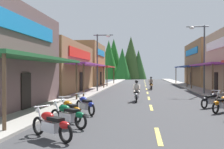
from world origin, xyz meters
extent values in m
cube|color=#38383A|center=(0.00, 27.11, -0.05)|extent=(9.69, 84.21, 0.10)
cube|color=#9E9991|center=(-5.91, 27.11, 0.06)|extent=(2.12, 84.21, 0.12)
cube|color=#9E9991|center=(5.91, 27.11, 0.06)|extent=(2.12, 84.21, 0.12)
cube|color=#E0C64C|center=(0.00, 7.63, 0.01)|extent=(0.16, 2.40, 0.01)
cube|color=#E0C64C|center=(0.00, 14.30, 0.01)|extent=(0.16, 2.40, 0.01)
cube|color=#E0C64C|center=(0.00, 19.53, 0.01)|extent=(0.16, 2.40, 0.01)
cube|color=#E0C64C|center=(0.00, 24.72, 0.01)|extent=(0.16, 2.40, 0.01)
cube|color=#E0C64C|center=(0.00, 30.12, 0.01)|extent=(0.16, 2.40, 0.01)
cube|color=#E0C64C|center=(0.00, 36.86, 0.01)|extent=(0.16, 2.40, 0.01)
cube|color=#E0C64C|center=(0.00, 42.49, 0.01)|extent=(0.16, 2.40, 0.01)
cube|color=#E0C64C|center=(0.00, 49.00, 0.01)|extent=(0.16, 2.40, 0.01)
cube|color=#E0C64C|center=(0.00, 55.43, 0.01)|extent=(0.16, 2.40, 0.01)
cube|color=#E0C64C|center=(0.00, 61.05, 0.01)|extent=(0.16, 2.40, 0.01)
cube|color=#236033|center=(-6.07, 12.21, 2.90)|extent=(1.80, 10.23, 0.16)
cylinder|color=brown|center=(-5.37, 7.29, 1.41)|extent=(0.14, 0.14, 2.82)
cylinder|color=brown|center=(-5.37, 17.12, 1.41)|extent=(0.14, 0.14, 2.82)
cube|color=#197FCC|center=(-6.91, 12.21, 4.67)|extent=(0.10, 7.96, 0.90)
cube|color=black|center=(-6.93, 12.21, 1.05)|extent=(0.08, 1.10, 2.10)
cube|color=olive|center=(-10.65, 24.87, 2.57)|extent=(7.37, 12.71, 5.14)
cube|color=#8C338C|center=(-6.07, 24.87, 2.90)|extent=(1.80, 11.44, 0.16)
cylinder|color=brown|center=(-5.37, 19.35, 1.41)|extent=(0.14, 0.14, 2.82)
cylinder|color=brown|center=(-5.37, 30.39, 1.41)|extent=(0.14, 0.14, 2.82)
cube|color=red|center=(-6.91, 24.87, 4.01)|extent=(0.10, 8.90, 0.90)
cube|color=black|center=(-6.93, 24.87, 1.05)|extent=(0.08, 1.10, 2.10)
cube|color=olive|center=(-10.34, 37.62, 3.25)|extent=(6.74, 9.87, 6.49)
cube|color=#B72D28|center=(-6.07, 37.62, 2.90)|extent=(1.80, 8.88, 0.16)
cylinder|color=brown|center=(-5.37, 33.38, 1.41)|extent=(0.14, 0.14, 2.82)
cylinder|color=brown|center=(-5.37, 41.87, 1.41)|extent=(0.14, 0.14, 2.82)
cube|color=#197FCC|center=(-6.91, 37.62, 5.06)|extent=(0.10, 6.91, 0.90)
cube|color=black|center=(-6.93, 37.62, 1.05)|extent=(0.08, 1.10, 2.10)
cube|color=#8C338C|center=(6.07, 25.57, 2.90)|extent=(1.80, 9.54, 0.16)
cylinder|color=brown|center=(5.37, 21.00, 1.41)|extent=(0.14, 0.14, 2.82)
cylinder|color=brown|center=(5.37, 30.14, 1.41)|extent=(0.14, 0.14, 2.82)
cube|color=white|center=(6.91, 25.57, 4.93)|extent=(0.10, 7.42, 0.90)
cube|color=black|center=(6.93, 25.57, 1.05)|extent=(0.08, 1.10, 2.10)
cube|color=olive|center=(9.97, 38.59, 3.31)|extent=(6.01, 12.64, 6.62)
cube|color=navy|center=(6.07, 38.59, 2.90)|extent=(1.80, 11.37, 0.16)
cylinder|color=brown|center=(5.37, 33.10, 1.41)|extent=(0.14, 0.14, 2.82)
cylinder|color=brown|center=(5.37, 44.08, 1.41)|extent=(0.14, 0.14, 2.82)
cube|color=#197FCC|center=(6.91, 38.59, 5.16)|extent=(0.10, 8.85, 0.90)
cube|color=black|center=(6.93, 38.59, 1.05)|extent=(0.08, 1.10, 2.10)
cylinder|color=#474C51|center=(-5.24, 25.12, 3.05)|extent=(0.14, 0.14, 6.10)
cylinder|color=#474C51|center=(-4.62, 25.12, 6.00)|extent=(2.06, 0.10, 0.10)
ellipsoid|color=silver|center=(-4.09, 25.12, 5.90)|extent=(0.50, 0.30, 0.24)
cylinder|color=#474C51|center=(5.24, 23.40, 3.25)|extent=(0.14, 0.14, 6.50)
cylinder|color=#474C51|center=(4.62, 23.40, 6.40)|extent=(2.06, 0.10, 0.10)
ellipsoid|color=silver|center=(4.09, 23.40, 6.30)|extent=(0.50, 0.30, 0.24)
torus|color=black|center=(3.22, 12.44, 0.32)|extent=(0.51, 0.53, 0.64)
cube|color=silver|center=(3.74, 12.98, 0.40)|extent=(0.69, 0.70, 0.32)
cube|color=black|center=(3.57, 12.80, 0.68)|extent=(0.62, 0.63, 0.12)
ellipsoid|color=#BF660C|center=(3.25, 12.48, 0.55)|extent=(0.48, 0.48, 0.24)
torus|color=black|center=(4.17, 15.24, 0.32)|extent=(0.53, 0.51, 0.64)
torus|color=black|center=(3.08, 14.21, 0.32)|extent=(0.53, 0.51, 0.64)
cube|color=silver|center=(3.62, 14.72, 0.40)|extent=(0.70, 0.68, 0.32)
ellipsoid|color=black|center=(3.77, 14.86, 0.72)|extent=(0.63, 0.62, 0.28)
cube|color=black|center=(3.44, 14.55, 0.68)|extent=(0.63, 0.62, 0.12)
ellipsoid|color=black|center=(3.12, 14.24, 0.55)|extent=(0.48, 0.48, 0.24)
cylinder|color=silver|center=(4.07, 15.15, 0.65)|extent=(0.31, 0.30, 0.71)
cylinder|color=silver|center=(3.99, 15.07, 1.02)|extent=(0.44, 0.46, 0.04)
sphere|color=white|center=(4.19, 15.26, 0.85)|extent=(0.16, 0.16, 0.16)
torus|color=black|center=(-4.10, 7.24, 0.32)|extent=(0.58, 0.45, 0.64)
torus|color=black|center=(-2.87, 6.39, 0.32)|extent=(0.58, 0.45, 0.64)
cube|color=silver|center=(-3.48, 6.82, 0.40)|extent=(0.74, 0.63, 0.32)
ellipsoid|color=#A51414|center=(-3.65, 6.93, 0.72)|extent=(0.64, 0.58, 0.28)
cube|color=black|center=(-3.28, 6.67, 0.68)|extent=(0.65, 0.57, 0.12)
ellipsoid|color=#A51414|center=(-2.91, 6.42, 0.55)|extent=(0.50, 0.45, 0.24)
cylinder|color=silver|center=(-3.99, 7.17, 0.65)|extent=(0.34, 0.26, 0.71)
cylinder|color=silver|center=(-3.90, 7.10, 1.02)|extent=(0.37, 0.52, 0.04)
sphere|color=white|center=(-4.13, 7.26, 0.85)|extent=(0.16, 0.16, 0.16)
torus|color=black|center=(-4.10, 9.00, 0.32)|extent=(0.59, 0.43, 0.64)
torus|color=black|center=(-2.84, 8.19, 0.32)|extent=(0.59, 0.43, 0.64)
cube|color=silver|center=(-3.47, 8.59, 0.40)|extent=(0.74, 0.61, 0.32)
ellipsoid|color=#0C5933|center=(-3.64, 8.70, 0.72)|extent=(0.64, 0.57, 0.28)
cube|color=black|center=(-3.26, 8.46, 0.68)|extent=(0.66, 0.56, 0.12)
ellipsoid|color=#0C5933|center=(-2.88, 8.22, 0.55)|extent=(0.50, 0.44, 0.24)
cylinder|color=silver|center=(-3.99, 8.93, 0.65)|extent=(0.35, 0.25, 0.71)
cylinder|color=silver|center=(-3.89, 8.86, 1.02)|extent=(0.36, 0.53, 0.04)
sphere|color=white|center=(-4.13, 9.01, 0.85)|extent=(0.16, 0.16, 0.16)
torus|color=black|center=(-4.29, 10.48, 0.32)|extent=(0.51, 0.54, 0.64)
torus|color=black|center=(-3.27, 9.37, 0.32)|extent=(0.51, 0.54, 0.64)
cube|color=silver|center=(-3.78, 9.93, 0.40)|extent=(0.68, 0.71, 0.32)
ellipsoid|color=#BF660C|center=(-3.92, 10.07, 0.72)|extent=(0.61, 0.63, 0.28)
cube|color=black|center=(-3.61, 9.74, 0.68)|extent=(0.61, 0.63, 0.12)
ellipsoid|color=#BF660C|center=(-3.31, 9.41, 0.55)|extent=(0.47, 0.49, 0.24)
cylinder|color=silver|center=(-4.20, 10.38, 0.65)|extent=(0.30, 0.31, 0.71)
cylinder|color=silver|center=(-4.12, 10.30, 1.02)|extent=(0.47, 0.43, 0.04)
sphere|color=white|center=(-4.31, 10.50, 0.85)|extent=(0.16, 0.16, 0.16)
torus|color=black|center=(-3.95, 12.28, 0.32)|extent=(0.48, 0.56, 0.64)
torus|color=black|center=(-3.02, 11.11, 0.32)|extent=(0.48, 0.56, 0.64)
cube|color=silver|center=(-3.49, 11.70, 0.40)|extent=(0.65, 0.72, 0.32)
ellipsoid|color=navy|center=(-3.61, 11.85, 0.72)|extent=(0.60, 0.64, 0.28)
cube|color=black|center=(-3.33, 11.50, 0.68)|extent=(0.59, 0.64, 0.12)
ellipsoid|color=navy|center=(-3.05, 11.15, 0.55)|extent=(0.46, 0.49, 0.24)
cylinder|color=silver|center=(-3.87, 12.18, 0.65)|extent=(0.28, 0.33, 0.71)
cylinder|color=silver|center=(-3.80, 12.09, 1.02)|extent=(0.49, 0.40, 0.04)
sphere|color=white|center=(-3.97, 12.31, 0.85)|extent=(0.16, 0.16, 0.16)
torus|color=black|center=(-0.94, 18.04, 0.32)|extent=(0.10, 0.64, 0.64)
torus|color=black|center=(-0.94, 16.54, 0.32)|extent=(0.10, 0.64, 0.64)
cube|color=silver|center=(-0.94, 17.29, 0.40)|extent=(0.28, 0.70, 0.32)
ellipsoid|color=#99999E|center=(-0.94, 17.49, 0.72)|extent=(0.32, 0.56, 0.28)
cube|color=black|center=(-0.94, 17.04, 0.68)|extent=(0.28, 0.60, 0.12)
ellipsoid|color=#99999E|center=(-0.94, 16.59, 0.55)|extent=(0.24, 0.44, 0.24)
cylinder|color=silver|center=(-0.94, 17.91, 0.65)|extent=(0.06, 0.37, 0.71)
cylinder|color=silver|center=(-0.94, 17.79, 1.02)|extent=(0.60, 0.04, 0.04)
sphere|color=white|center=(-0.94, 18.07, 0.85)|extent=(0.16, 0.16, 0.16)
ellipsoid|color=#B2A599|center=(-0.94, 17.14, 1.05)|extent=(0.38, 0.38, 0.64)
sphere|color=black|center=(-0.94, 17.19, 1.45)|extent=(0.24, 0.24, 0.24)
cylinder|color=#B2A599|center=(-1.10, 17.31, 0.70)|extent=(0.14, 0.42, 0.24)
cylinder|color=#B2A599|center=(-1.15, 17.44, 1.05)|extent=(0.10, 0.51, 0.40)
cylinder|color=#B2A599|center=(-0.78, 17.31, 0.70)|extent=(0.14, 0.42, 0.24)
cylinder|color=#B2A599|center=(-0.73, 17.44, 1.05)|extent=(0.10, 0.51, 0.40)
torus|color=black|center=(0.46, 30.02, 0.32)|extent=(0.14, 0.65, 0.64)
torus|color=black|center=(0.56, 28.53, 0.32)|extent=(0.14, 0.65, 0.64)
cube|color=silver|center=(0.51, 29.28, 0.40)|extent=(0.33, 0.72, 0.32)
ellipsoid|color=#BF660C|center=(0.50, 29.48, 0.72)|extent=(0.36, 0.58, 0.28)
cube|color=black|center=(0.53, 29.03, 0.68)|extent=(0.32, 0.62, 0.12)
ellipsoid|color=#BF660C|center=(0.56, 28.58, 0.55)|extent=(0.27, 0.46, 0.24)
cylinder|color=silver|center=(0.47, 29.89, 0.65)|extent=(0.09, 0.37, 0.71)
cylinder|color=silver|center=(0.48, 29.77, 1.02)|extent=(0.60, 0.08, 0.04)
sphere|color=white|center=(0.46, 30.05, 0.85)|extent=(0.16, 0.16, 0.16)
ellipsoid|color=#726659|center=(0.52, 29.13, 1.05)|extent=(0.41, 0.41, 0.64)
sphere|color=black|center=(0.52, 29.18, 1.45)|extent=(0.24, 0.24, 0.24)
cylinder|color=#726659|center=(0.35, 29.28, 0.70)|extent=(0.17, 0.43, 0.24)
cylinder|color=#726659|center=(0.29, 29.41, 1.05)|extent=(0.14, 0.51, 0.40)
cylinder|color=#726659|center=(0.67, 29.31, 0.70)|extent=(0.17, 0.43, 0.24)
cylinder|color=#726659|center=(0.71, 29.44, 1.05)|extent=(0.14, 0.51, 0.40)
cone|color=#285123|center=(-1.53, 70.10, 4.10)|extent=(4.59, 4.59, 8.20)
cone|color=#236623|center=(-8.72, 71.39, 5.83)|extent=(6.52, 6.52, 11.65)
cone|color=#1F6823|center=(-9.77, 68.36, 5.44)|extent=(6.09, 6.09, 10.88)
cone|color=#324E23|center=(-3.69, 70.17, 6.04)|extent=(6.76, 6.76, 12.08)
cone|color=#1E6223|center=(-5.82, 66.40, 4.25)|extent=(4.76, 4.76, 8.50)
camera|label=1|loc=(-0.55, -1.00, 2.20)|focal=40.28mm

